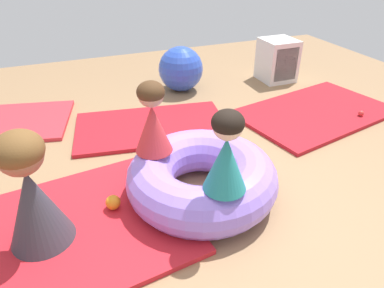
% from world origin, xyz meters
% --- Properties ---
extents(ground_plane, '(8.00, 8.00, 0.00)m').
position_xyz_m(ground_plane, '(0.00, 0.00, 0.00)').
color(ground_plane, '#93704C').
extents(gym_mat_near_left, '(1.69, 1.13, 0.04)m').
position_xyz_m(gym_mat_near_left, '(-0.08, 1.27, 0.02)').
color(gym_mat_near_left, '#B21923').
rests_on(gym_mat_near_left, ground).
extents(gym_mat_far_left, '(1.90, 1.39, 0.04)m').
position_xyz_m(gym_mat_far_left, '(1.75, 0.92, 0.02)').
color(gym_mat_far_left, '#B21923').
rests_on(gym_mat_far_left, ground).
extents(gym_mat_near_right, '(2.03, 1.48, 0.04)m').
position_xyz_m(gym_mat_near_right, '(-1.18, -0.02, 0.02)').
color(gym_mat_near_right, red).
rests_on(gym_mat_near_right, ground).
extents(inflatable_cushion, '(1.14, 1.14, 0.36)m').
position_xyz_m(inflatable_cushion, '(-0.03, 0.04, 0.18)').
color(inflatable_cushion, '#9975EA').
rests_on(inflatable_cushion, ground).
extents(child_in_red, '(0.39, 0.39, 0.55)m').
position_xyz_m(child_in_red, '(-0.32, 0.27, 0.63)').
color(child_in_red, red).
rests_on(child_in_red, inflatable_cushion).
extents(child_in_teal, '(0.34, 0.34, 0.55)m').
position_xyz_m(child_in_teal, '(-0.04, -0.34, 0.63)').
color(child_in_teal, teal).
rests_on(child_in_teal, inflatable_cushion).
extents(adult_seated, '(0.56, 0.56, 0.80)m').
position_xyz_m(adult_seated, '(-1.18, -0.02, 0.43)').
color(adult_seated, '#383842').
rests_on(adult_seated, gym_mat_near_right).
extents(play_ball_orange, '(0.11, 0.11, 0.11)m').
position_xyz_m(play_ball_orange, '(-0.70, 0.11, 0.09)').
color(play_ball_orange, orange).
rests_on(play_ball_orange, gym_mat_near_right).
extents(play_ball_red, '(0.06, 0.06, 0.06)m').
position_xyz_m(play_ball_red, '(2.13, 0.62, 0.07)').
color(play_ball_red, red).
rests_on(play_ball_red, gym_mat_far_left).
extents(exercise_ball_large, '(0.57, 0.57, 0.57)m').
position_xyz_m(exercise_ball_large, '(0.58, 2.16, 0.28)').
color(exercise_ball_large, blue).
rests_on(exercise_ball_large, ground).
extents(storage_cube, '(0.44, 0.44, 0.56)m').
position_xyz_m(storage_cube, '(1.94, 2.00, 0.28)').
color(storage_cube, silver).
rests_on(storage_cube, ground).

